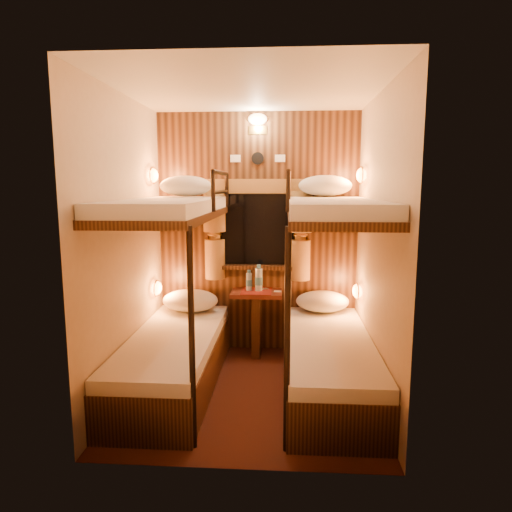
# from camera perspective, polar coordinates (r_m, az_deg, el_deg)

# --- Properties ---
(floor) EXTENTS (2.10, 2.10, 0.00)m
(floor) POSITION_cam_1_polar(r_m,az_deg,el_deg) (3.94, -0.77, -16.55)
(floor) COLOR #3B1910
(floor) RESTS_ON ground
(ceiling) EXTENTS (2.10, 2.10, 0.00)m
(ceiling) POSITION_cam_1_polar(r_m,az_deg,el_deg) (3.63, -0.85, 20.11)
(ceiling) COLOR silver
(ceiling) RESTS_ON wall_back
(wall_back) EXTENTS (2.40, 0.00, 2.40)m
(wall_back) POSITION_cam_1_polar(r_m,az_deg,el_deg) (4.63, 0.23, 2.78)
(wall_back) COLOR #C6B293
(wall_back) RESTS_ON floor
(wall_front) EXTENTS (2.40, 0.00, 2.40)m
(wall_front) POSITION_cam_1_polar(r_m,az_deg,el_deg) (2.56, -2.69, -2.22)
(wall_front) COLOR #C6B293
(wall_front) RESTS_ON floor
(wall_left) EXTENTS (0.00, 2.40, 2.40)m
(wall_left) POSITION_cam_1_polar(r_m,az_deg,el_deg) (3.81, -15.99, 1.10)
(wall_left) COLOR #C6B293
(wall_left) RESTS_ON floor
(wall_right) EXTENTS (0.00, 2.40, 2.40)m
(wall_right) POSITION_cam_1_polar(r_m,az_deg,el_deg) (3.65, 15.02, 0.82)
(wall_right) COLOR #C6B293
(wall_right) RESTS_ON floor
(back_panel) EXTENTS (2.00, 0.03, 2.40)m
(back_panel) POSITION_cam_1_polar(r_m,az_deg,el_deg) (4.62, 0.22, 2.76)
(back_panel) COLOR black
(back_panel) RESTS_ON floor
(bunk_left) EXTENTS (0.72, 1.90, 1.82)m
(bunk_left) POSITION_cam_1_polar(r_m,az_deg,el_deg) (3.91, -10.32, -8.15)
(bunk_left) COLOR black
(bunk_left) RESTS_ON floor
(bunk_right) EXTENTS (0.72, 1.90, 1.82)m
(bunk_right) POSITION_cam_1_polar(r_m,az_deg,el_deg) (3.81, 9.17, -8.56)
(bunk_right) COLOR black
(bunk_right) RESTS_ON floor
(window) EXTENTS (1.00, 0.12, 0.79)m
(window) POSITION_cam_1_polar(r_m,az_deg,el_deg) (4.59, 0.19, 2.48)
(window) COLOR black
(window) RESTS_ON back_panel
(curtains) EXTENTS (1.10, 0.22, 1.00)m
(curtains) POSITION_cam_1_polar(r_m,az_deg,el_deg) (4.55, 0.17, 3.47)
(curtains) COLOR olive
(curtains) RESTS_ON back_panel
(back_fixtures) EXTENTS (0.54, 0.09, 0.48)m
(back_fixtures) POSITION_cam_1_polar(r_m,az_deg,el_deg) (4.59, 0.20, 15.80)
(back_fixtures) COLOR black
(back_fixtures) RESTS_ON back_panel
(reading_lamps) EXTENTS (2.00, 0.20, 1.25)m
(reading_lamps) POSITION_cam_1_polar(r_m,az_deg,el_deg) (4.28, -0.06, 2.81)
(reading_lamps) COLOR orange
(reading_lamps) RESTS_ON wall_left
(table) EXTENTS (0.50, 0.34, 0.66)m
(table) POSITION_cam_1_polar(r_m,az_deg,el_deg) (4.59, 0.07, -7.28)
(table) COLOR #5C2915
(table) RESTS_ON floor
(bottle_left) EXTENTS (0.06, 0.06, 0.21)m
(bottle_left) POSITION_cam_1_polar(r_m,az_deg,el_deg) (4.53, -0.88, -3.25)
(bottle_left) COLOR #99BFE5
(bottle_left) RESTS_ON table
(bottle_right) EXTENTS (0.08, 0.08, 0.27)m
(bottle_right) POSITION_cam_1_polar(r_m,az_deg,el_deg) (4.51, 0.35, -2.97)
(bottle_right) COLOR #99BFE5
(bottle_right) RESTS_ON table
(sachet_a) EXTENTS (0.08, 0.06, 0.01)m
(sachet_a) POSITION_cam_1_polar(r_m,az_deg,el_deg) (4.52, 2.73, -4.43)
(sachet_a) COLOR silver
(sachet_a) RESTS_ON table
(sachet_b) EXTENTS (0.10, 0.10, 0.01)m
(sachet_b) POSITION_cam_1_polar(r_m,az_deg,el_deg) (4.62, 1.01, -4.13)
(sachet_b) COLOR silver
(sachet_b) RESTS_ON table
(pillow_lower_left) EXTENTS (0.55, 0.39, 0.21)m
(pillow_lower_left) POSITION_cam_1_polar(r_m,az_deg,el_deg) (4.56, -8.21, -5.52)
(pillow_lower_left) COLOR silver
(pillow_lower_left) RESTS_ON bunk_left
(pillow_lower_right) EXTENTS (0.52, 0.37, 0.20)m
(pillow_lower_right) POSITION_cam_1_polar(r_m,az_deg,el_deg) (4.55, 8.29, -5.63)
(pillow_lower_right) COLOR silver
(pillow_lower_right) RESTS_ON bunk_right
(pillow_upper_left) EXTENTS (0.49, 0.35, 0.19)m
(pillow_upper_left) POSITION_cam_1_polar(r_m,az_deg,el_deg) (4.34, -8.77, 8.64)
(pillow_upper_left) COLOR silver
(pillow_upper_left) RESTS_ON bunk_left
(pillow_upper_right) EXTENTS (0.50, 0.36, 0.20)m
(pillow_upper_right) POSITION_cam_1_polar(r_m,az_deg,el_deg) (4.38, 8.65, 8.69)
(pillow_upper_right) COLOR silver
(pillow_upper_right) RESTS_ON bunk_right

